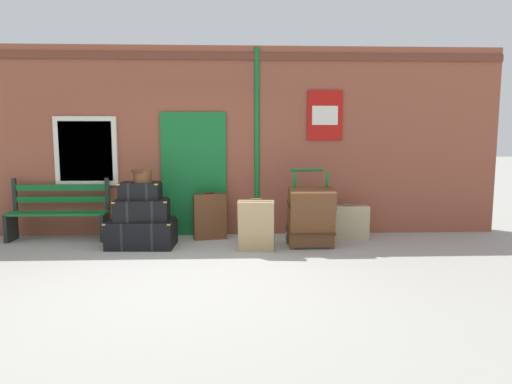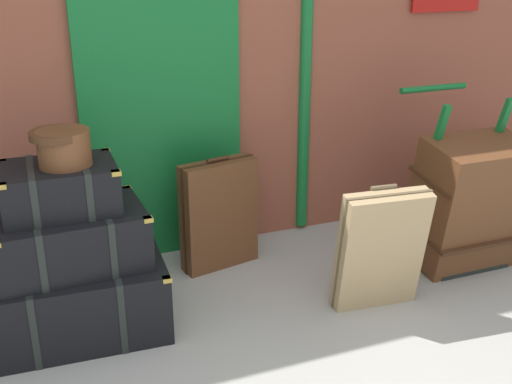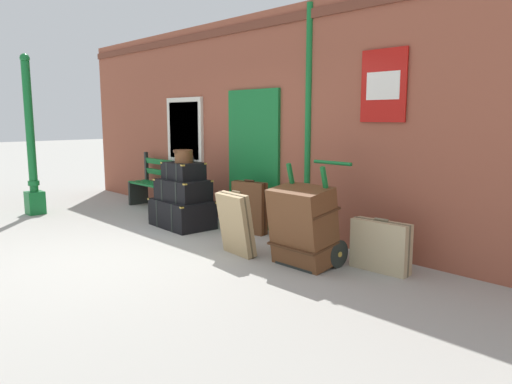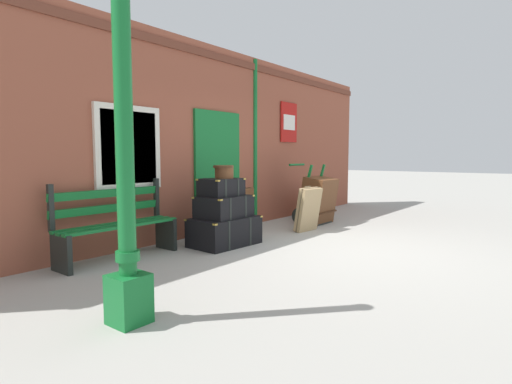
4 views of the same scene
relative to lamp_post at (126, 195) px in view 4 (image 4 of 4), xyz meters
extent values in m
plane|color=#A3A099|center=(3.41, -0.28, -1.03)|extent=(60.00, 60.00, 0.00)
cube|color=brown|center=(3.41, 2.32, 0.57)|extent=(10.40, 0.30, 3.20)
cube|color=brown|center=(3.41, 2.15, 1.99)|extent=(10.40, 0.03, 0.12)
cube|color=#146B2D|center=(3.33, 2.14, 0.02)|extent=(1.10, 0.05, 2.10)
cube|color=#0C401B|center=(3.33, 2.13, 0.02)|extent=(0.06, 0.02, 2.10)
cube|color=silver|center=(1.53, 2.14, 0.42)|extent=(1.04, 0.06, 1.16)
cube|color=silver|center=(1.53, 2.13, 0.42)|extent=(0.88, 0.02, 1.00)
cylinder|color=#146B2D|center=(4.41, 2.16, 0.57)|extent=(0.09, 0.09, 3.14)
cube|color=#B7140F|center=(5.56, 2.14, 1.02)|extent=(0.60, 0.02, 0.84)
cube|color=white|center=(5.56, 2.13, 1.02)|extent=(0.44, 0.01, 0.32)
cube|color=#146B2D|center=(0.00, 0.00, -0.83)|extent=(0.28, 0.28, 0.40)
cylinder|color=#146B2D|center=(0.00, 0.00, 0.48)|extent=(0.14, 0.14, 2.21)
cylinder|color=#146B2D|center=(0.00, 0.00, -0.48)|extent=(0.19, 0.19, 0.08)
cube|color=#146B2D|center=(1.13, 1.68, -0.58)|extent=(1.60, 0.09, 0.04)
cube|color=#146B2D|center=(1.13, 1.82, -0.58)|extent=(1.60, 0.09, 0.04)
cube|color=#146B2D|center=(1.13, 1.96, -0.58)|extent=(1.60, 0.09, 0.04)
cube|color=#146B2D|center=(1.13, 2.02, -0.38)|extent=(1.60, 0.05, 0.10)
cube|color=#146B2D|center=(1.13, 2.02, -0.18)|extent=(1.60, 0.05, 0.10)
cube|color=black|center=(0.37, 1.82, -0.80)|extent=(0.06, 0.40, 0.45)
cube|color=black|center=(0.37, 2.02, -0.30)|extent=(0.06, 0.06, 0.56)
cube|color=black|center=(1.89, 1.82, -0.80)|extent=(0.06, 0.40, 0.45)
cube|color=black|center=(1.89, 2.02, -0.30)|extent=(0.06, 0.06, 0.56)
cube|color=black|center=(2.59, 1.32, -0.82)|extent=(1.03, 0.69, 0.42)
cube|color=black|center=(2.36, 1.33, -0.82)|extent=(0.07, 0.65, 0.43)
cube|color=black|center=(2.81, 1.31, -0.82)|extent=(0.07, 0.65, 0.43)
cube|color=#B79338|center=(2.10, 1.05, -0.62)|extent=(0.05, 0.05, 0.02)
cube|color=#B79338|center=(3.05, 1.00, -0.62)|extent=(0.05, 0.05, 0.02)
cube|color=#B79338|center=(2.12, 1.65, -0.62)|extent=(0.05, 0.05, 0.02)
cube|color=#B79338|center=(3.08, 1.60, -0.62)|extent=(0.05, 0.05, 0.02)
cube|color=silver|center=(2.60, 1.03, -0.82)|extent=(0.36, 0.01, 0.10)
cube|color=black|center=(2.60, 1.34, -0.45)|extent=(0.82, 0.57, 0.32)
cube|color=black|center=(2.42, 1.33, -0.45)|extent=(0.06, 0.55, 0.33)
cube|color=black|center=(2.78, 1.35, -0.45)|extent=(0.06, 0.55, 0.33)
cube|color=#B79338|center=(2.23, 1.08, -0.30)|extent=(0.05, 0.05, 0.02)
cube|color=#B79338|center=(2.99, 1.11, -0.30)|extent=(0.05, 0.05, 0.02)
cube|color=#B79338|center=(2.21, 1.57, -0.30)|extent=(0.05, 0.05, 0.02)
cube|color=#B79338|center=(2.97, 1.61, -0.30)|extent=(0.05, 0.05, 0.02)
cube|color=black|center=(2.58, 1.37, -0.16)|extent=(0.61, 0.45, 0.26)
cube|color=black|center=(2.44, 1.38, -0.16)|extent=(0.04, 0.45, 0.27)
cube|color=black|center=(2.71, 1.37, -0.16)|extent=(0.04, 0.45, 0.27)
cube|color=#B79338|center=(2.29, 1.18, -0.04)|extent=(0.05, 0.05, 0.02)
cube|color=#B79338|center=(2.85, 1.17, -0.04)|extent=(0.05, 0.05, 0.02)
cube|color=#B79338|center=(2.30, 1.58, -0.04)|extent=(0.05, 0.05, 0.02)
cube|color=#B79338|center=(2.86, 1.57, -0.04)|extent=(0.05, 0.05, 0.02)
cylinder|color=brown|center=(2.62, 1.35, 0.07)|extent=(0.28, 0.28, 0.19)
cylinder|color=#432715|center=(2.60, 1.35, 0.14)|extent=(0.29, 0.29, 0.04)
cube|color=black|center=(5.19, 1.17, -1.01)|extent=(0.56, 0.28, 0.03)
cube|color=#146B2D|center=(4.94, 1.37, -0.45)|extent=(0.04, 0.37, 1.17)
cube|color=#146B2D|center=(5.44, 1.37, -0.45)|extent=(0.04, 0.37, 1.17)
cylinder|color=#146B2D|center=(5.19, 1.70, 0.12)|extent=(0.54, 0.04, 0.04)
cylinder|color=black|center=(4.87, 1.43, -0.87)|extent=(0.04, 0.32, 0.32)
cylinder|color=#B79338|center=(4.87, 1.43, -0.87)|extent=(0.07, 0.06, 0.06)
cylinder|color=black|center=(5.51, 1.43, -0.87)|extent=(0.04, 0.32, 0.32)
cylinder|color=#B79338|center=(5.51, 1.43, -0.87)|extent=(0.07, 0.06, 0.06)
cube|color=brown|center=(5.19, 1.19, -0.56)|extent=(0.68, 0.56, 0.93)
cube|color=#432715|center=(5.19, 1.19, -0.76)|extent=(0.70, 0.46, 0.09)
cube|color=#432715|center=(5.19, 1.19, -0.37)|extent=(0.70, 0.46, 0.09)
cube|color=tan|center=(5.90, 1.68, -0.75)|extent=(0.68, 0.23, 0.56)
cylinder|color=#71644C|center=(5.90, 1.68, -0.45)|extent=(0.16, 0.04, 0.03)
cube|color=brown|center=(5.90, 1.68, -0.75)|extent=(0.68, 0.07, 0.57)
cube|color=tan|center=(4.34, 0.92, -0.64)|extent=(0.55, 0.31, 0.78)
cylinder|color=brown|center=(4.34, 0.93, -0.24)|extent=(0.16, 0.04, 0.03)
cube|color=brown|center=(4.34, 0.92, -0.64)|extent=(0.55, 0.20, 0.77)
cube|color=brown|center=(3.61, 1.81, -0.65)|extent=(0.56, 0.27, 0.76)
cylinder|color=#3A2112|center=(3.61, 1.81, -0.25)|extent=(0.16, 0.06, 0.03)
cube|color=#351E10|center=(3.61, 1.81, -0.65)|extent=(0.54, 0.14, 0.77)
camera|label=1|loc=(4.06, -5.71, 0.70)|focal=32.26mm
camera|label=2|loc=(2.43, -1.95, 1.04)|focal=43.91mm
camera|label=3|loc=(8.72, -2.84, 0.66)|focal=33.78mm
camera|label=4|loc=(-1.87, -2.74, 0.31)|focal=28.59mm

